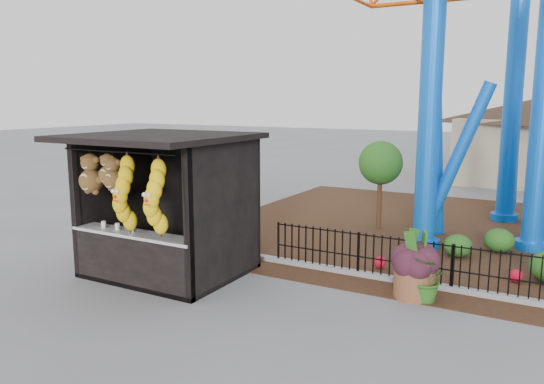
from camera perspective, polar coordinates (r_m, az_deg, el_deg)
The scene contains 8 objects.
ground at distance 9.76m, azimuth -1.61°, elevation -13.26°, with size 120.00×120.00×0.00m, color slate.
mulch_bed at distance 16.17m, azimuth 26.27°, elevation -4.87°, with size 18.00×12.00×0.02m, color #331E11.
curb at distance 11.36m, azimuth 24.82°, elevation -10.48°, with size 18.00×0.18×0.12m, color gray.
prize_booth at distance 11.72m, azimuth -12.07°, elevation -1.71°, with size 3.50×3.40×3.12m.
terracotta_planter at distance 10.90m, azimuth 15.03°, elevation -9.31°, with size 0.80×0.80×0.63m, color brown.
planter_foliage at distance 10.71m, azimuth 15.18°, elevation -6.09°, with size 0.70×0.70×0.64m, color #331420.
potted_plant at distance 10.69m, azimuth 16.38°, elevation -8.93°, with size 0.84×0.72×0.93m, color #214D16.
landscaping at distance 13.63m, azimuth 27.17°, elevation -6.30°, with size 7.55×3.34×0.66m.
Camera 1 is at (4.62, -7.70, 3.83)m, focal length 35.00 mm.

